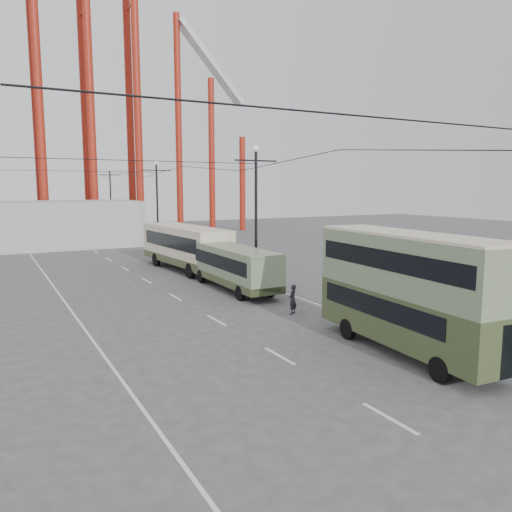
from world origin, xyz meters
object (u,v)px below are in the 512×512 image
single_decker_green (232,265)px  pedestrian (293,299)px  double_decker_bus (408,287)px  single_decker_cream (185,246)px

single_decker_green → pedestrian: single_decker_green is taller
double_decker_bus → single_decker_cream: size_ratio=0.80×
double_decker_bus → pedestrian: size_ratio=5.85×
single_decker_cream → pedestrian: size_ratio=7.32×
double_decker_bus → single_decker_cream: double_decker_bus is taller
single_decker_cream → pedestrian: single_decker_cream is taller
pedestrian → double_decker_bus: bearing=61.9°
single_decker_green → single_decker_cream: bearing=91.0°
double_decker_bus → pedestrian: double_decker_bus is taller
double_decker_bus → pedestrian: (-0.59, 7.34, -1.90)m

